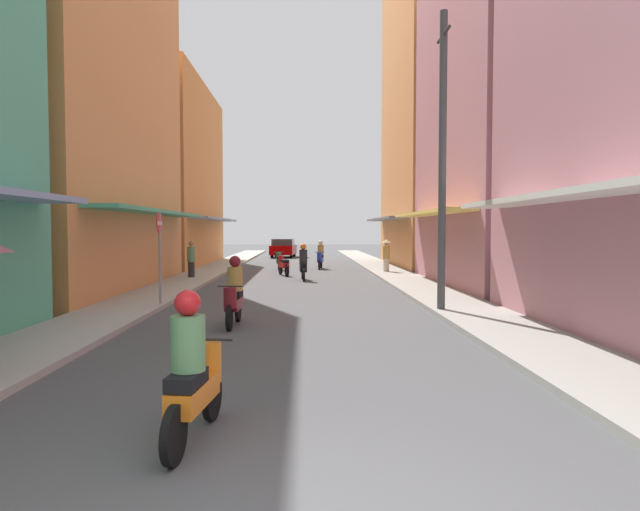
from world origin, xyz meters
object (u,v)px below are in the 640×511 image
motorbike_blue (320,256)px  pedestrian_crossing (191,260)px  motorbike_green (279,261)px  parked_car (283,248)px  motorbike_red (283,265)px  motorbike_maroon (234,295)px  motorbike_orange (194,373)px  motorbike_black (303,264)px  pedestrian_far (386,254)px  utility_pole (442,161)px  street_sign_no_entry (160,246)px

motorbike_blue → pedestrian_crossing: pedestrian_crossing is taller
pedestrian_crossing → motorbike_green: bearing=59.3°
motorbike_green → parked_car: 14.01m
motorbike_blue → motorbike_red: 4.87m
motorbike_maroon → motorbike_orange: bearing=-86.2°
motorbike_black → motorbike_red: (-0.94, 2.53, -0.20)m
motorbike_red → parked_car: (-0.66, 17.70, 0.24)m
pedestrian_far → utility_pole: 13.51m
pedestrian_crossing → pedestrian_far: pedestrian_far is taller
motorbike_maroon → utility_pole: utility_pole is taller
motorbike_maroon → pedestrian_far: 15.95m
motorbike_red → pedestrian_crossing: 4.49m
motorbike_red → utility_pole: utility_pole is taller
pedestrian_far → utility_pole: utility_pole is taller
motorbike_red → pedestrian_far: bearing=10.6°
street_sign_no_entry → utility_pole: bearing=-9.2°
pedestrian_crossing → utility_pole: size_ratio=0.22×
motorbike_blue → street_sign_no_entry: size_ratio=0.68×
parked_car → motorbike_red: bearing=-87.9°
parked_car → street_sign_no_entry: bearing=-94.7°
pedestrian_far → motorbike_maroon: bearing=-110.6°
motorbike_blue → parked_car: motorbike_blue is taller
parked_car → pedestrian_crossing: size_ratio=2.50×
motorbike_blue → pedestrian_crossing: 8.85m
motorbike_red → street_sign_no_entry: (-3.00, -11.00, 1.21)m
motorbike_black → pedestrian_crossing: (-4.83, 0.31, 0.14)m
motorbike_orange → pedestrian_far: (5.16, 21.90, 0.25)m
motorbike_orange → street_sign_no_entry: 10.42m
motorbike_orange → pedestrian_far: 22.50m
motorbike_blue → pedestrian_far: pedestrian_far is taller
pedestrian_crossing → pedestrian_far: (8.92, 3.17, 0.11)m
street_sign_no_entry → pedestrian_far: bearing=56.1°
motorbike_black → street_sign_no_entry: (-3.94, -8.46, 1.01)m
motorbike_orange → street_sign_no_entry: street_sign_no_entry is taller
utility_pole → street_sign_no_entry: 7.96m
motorbike_red → pedestrian_far: size_ratio=1.04×
motorbike_green → street_sign_no_entry: 14.97m
motorbike_maroon → street_sign_no_entry: bearing=128.9°
motorbike_green → motorbike_orange: (0.25, -24.65, 0.20)m
motorbike_green → pedestrian_far: size_ratio=1.07×
motorbike_blue → pedestrian_far: (3.15, -3.54, 0.25)m
motorbike_blue → motorbike_red: bearing=-112.8°
parked_car → utility_pole: utility_pole is taller
motorbike_orange → utility_pole: bearing=61.9°
motorbike_orange → motorbike_red: bearing=89.6°
motorbike_orange → pedestrian_far: bearing=76.7°
motorbike_black → pedestrian_crossing: bearing=176.3°
parked_car → pedestrian_far: (5.69, -16.76, 0.22)m
motorbike_green → street_sign_no_entry: street_sign_no_entry is taller
parked_car → pedestrian_crossing: (-3.23, -19.93, 0.11)m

